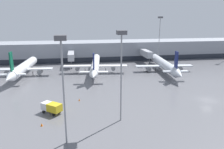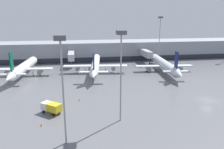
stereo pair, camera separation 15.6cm
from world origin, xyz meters
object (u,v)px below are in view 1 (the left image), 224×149
(traffic_cone_1, at_px, (79,100))
(traffic_cone_2, at_px, (42,125))
(apron_light_mast_0, at_px, (160,27))
(apron_light_mast_5, at_px, (121,51))
(apron_light_mast_4, at_px, (62,60))
(parked_jet_0, at_px, (24,68))
(parked_jet_2, at_px, (95,65))
(parked_jet_1, at_px, (164,64))
(service_truck_0, at_px, (52,107))

(traffic_cone_1, height_order, traffic_cone_2, traffic_cone_1)
(traffic_cone_1, relative_size, traffic_cone_2, 1.02)
(apron_light_mast_0, xyz_separation_m, apron_light_mast_5, (-29.74, -56.03, -1.82))
(apron_light_mast_4, bearing_deg, parked_jet_0, 109.44)
(parked_jet_0, relative_size, traffic_cone_2, 58.46)
(parked_jet_2, xyz_separation_m, traffic_cone_2, (-14.43, -40.56, -2.97))
(parked_jet_2, distance_m, traffic_cone_2, 43.15)
(apron_light_mast_0, bearing_deg, parked_jet_0, -165.03)
(parked_jet_1, height_order, parked_jet_2, parked_jet_1)
(apron_light_mast_5, bearing_deg, traffic_cone_2, 179.84)
(parked_jet_2, relative_size, traffic_cone_2, 63.06)
(parked_jet_1, distance_m, service_truck_0, 51.82)
(service_truck_0, xyz_separation_m, apron_light_mast_4, (3.64, -12.67, 12.89))
(parked_jet_2, height_order, apron_light_mast_5, apron_light_mast_5)
(parked_jet_0, distance_m, apron_light_mast_5, 50.50)
(apron_light_mast_4, relative_size, apron_light_mast_5, 0.99)
(parked_jet_1, bearing_deg, apron_light_mast_4, 147.27)
(traffic_cone_1, distance_m, traffic_cone_2, 14.55)
(parked_jet_2, bearing_deg, traffic_cone_1, 173.73)
(traffic_cone_2, height_order, apron_light_mast_4, apron_light_mast_4)
(traffic_cone_1, distance_m, apron_light_mast_4, 24.01)
(parked_jet_1, bearing_deg, apron_light_mast_5, 152.49)
(service_truck_0, xyz_separation_m, apron_light_mast_5, (14.49, -5.85, 13.04))
(service_truck_0, relative_size, apron_light_mast_5, 0.27)
(parked_jet_1, height_order, apron_light_mast_4, apron_light_mast_4)
(parked_jet_1, xyz_separation_m, traffic_cone_1, (-33.79, -26.34, -2.49))
(parked_jet_2, bearing_deg, apron_light_mast_0, -56.37)
(service_truck_0, relative_size, apron_light_mast_4, 0.27)
(traffic_cone_2, distance_m, apron_light_mast_0, 74.01)
(parked_jet_1, distance_m, apron_light_mast_5, 47.88)
(parked_jet_2, xyz_separation_m, apron_light_mast_0, (31.22, 15.43, 13.10))
(traffic_cone_2, xyz_separation_m, apron_light_mast_5, (15.91, -0.05, 14.25))
(parked_jet_0, distance_m, traffic_cone_2, 42.40)
(service_truck_0, bearing_deg, parked_jet_0, -30.53)
(parked_jet_2, distance_m, apron_light_mast_4, 49.61)
(apron_light_mast_5, bearing_deg, traffic_cone_1, 123.69)
(traffic_cone_2, bearing_deg, service_truck_0, 76.21)
(parked_jet_0, height_order, parked_jet_2, parked_jet_0)
(parked_jet_0, distance_m, traffic_cone_1, 34.35)
(parked_jet_0, relative_size, parked_jet_2, 0.93)
(parked_jet_0, bearing_deg, apron_light_mast_4, -156.40)
(apron_light_mast_4, distance_m, apron_light_mast_5, 12.82)
(parked_jet_1, relative_size, traffic_cone_2, 64.85)
(apron_light_mast_5, bearing_deg, parked_jet_2, 92.09)
(apron_light_mast_0, distance_m, apron_light_mast_4, 74.85)
(service_truck_0, distance_m, apron_light_mast_4, 18.44)
(parked_jet_2, bearing_deg, traffic_cone_2, 167.75)
(parked_jet_1, distance_m, apron_light_mast_0, 22.36)
(service_truck_0, height_order, apron_light_mast_0, apron_light_mast_0)
(traffic_cone_2, bearing_deg, parked_jet_0, 106.07)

